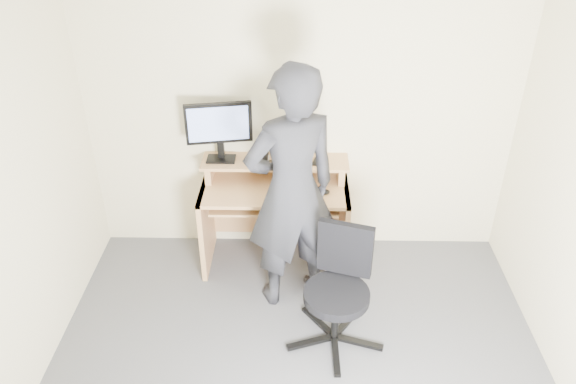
{
  "coord_description": "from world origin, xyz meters",
  "views": [
    {
      "loc": [
        -0.01,
        -2.43,
        3.11
      ],
      "look_at": [
        -0.08,
        1.05,
        0.95
      ],
      "focal_mm": 35.0,
      "sensor_mm": 36.0,
      "label": 1
    }
  ],
  "objects_px": {
    "office_chair": "(339,284)",
    "person": "(291,192)",
    "desk": "(275,202)",
    "monitor": "(219,127)"
  },
  "relations": [
    {
      "from": "monitor",
      "to": "person",
      "type": "distance_m",
      "value": 0.85
    },
    {
      "from": "office_chair",
      "to": "person",
      "type": "height_order",
      "value": "person"
    },
    {
      "from": "desk",
      "to": "monitor",
      "type": "xyz_separation_m",
      "value": [
        -0.44,
        0.07,
        0.66
      ]
    },
    {
      "from": "person",
      "to": "monitor",
      "type": "bearing_deg",
      "value": -68.64
    },
    {
      "from": "desk",
      "to": "office_chair",
      "type": "relative_size",
      "value": 1.36
    },
    {
      "from": "desk",
      "to": "person",
      "type": "height_order",
      "value": "person"
    },
    {
      "from": "office_chair",
      "to": "desk",
      "type": "bearing_deg",
      "value": 134.17
    },
    {
      "from": "monitor",
      "to": "desk",
      "type": "bearing_deg",
      "value": -19.25
    },
    {
      "from": "desk",
      "to": "monitor",
      "type": "bearing_deg",
      "value": 170.93
    },
    {
      "from": "desk",
      "to": "person",
      "type": "distance_m",
      "value": 0.68
    }
  ]
}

